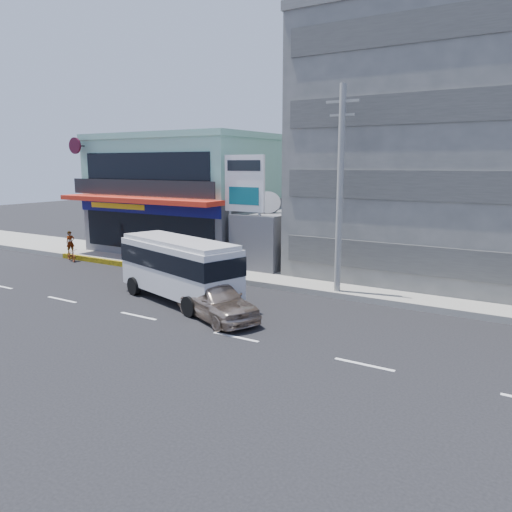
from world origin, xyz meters
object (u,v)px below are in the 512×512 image
at_px(billboard, 245,190).
at_px(sedan, 216,300).
at_px(minibus, 179,264).
at_px(concrete_building, 462,153).
at_px(motorcycle_rider, 71,251).
at_px(utility_pole_near, 340,191).
at_px(shop_building, 193,197).
at_px(satellite_dish, 268,212).

height_order(billboard, sedan, billboard).
bearing_deg(minibus, concrete_building, 50.43).
relative_size(concrete_building, motorcycle_rider, 7.96).
bearing_deg(billboard, utility_pole_near, -15.48).
bearing_deg(shop_building, minibus, -54.50).
height_order(utility_pole_near, sedan, utility_pole_near).
distance_m(shop_building, concrete_building, 18.28).
relative_size(satellite_dish, sedan, 0.32).
distance_m(minibus, sedan, 3.47).
height_order(shop_building, minibus, shop_building).
relative_size(satellite_dish, minibus, 0.20).
height_order(concrete_building, sedan, concrete_building).
relative_size(concrete_building, satellite_dish, 10.67).
bearing_deg(sedan, concrete_building, -3.17).
distance_m(concrete_building, billboard, 12.17).
relative_size(shop_building, billboard, 1.80).
relative_size(concrete_building, sedan, 3.40).
relative_size(shop_building, utility_pole_near, 1.24).
bearing_deg(concrete_building, satellite_dish, -158.20).
bearing_deg(sedan, shop_building, 65.71).
bearing_deg(motorcycle_rider, billboard, 11.99).
distance_m(satellite_dish, sedan, 10.34).
bearing_deg(billboard, shop_building, 147.68).
xyz_separation_m(shop_building, concrete_building, (18.00, 1.05, 3.00)).
bearing_deg(minibus, motorcycle_rider, 163.15).
distance_m(shop_building, motorcycle_rider, 9.28).
xyz_separation_m(concrete_building, billboard, (-10.50, -5.80, -2.07)).
distance_m(concrete_building, minibus, 16.65).
xyz_separation_m(shop_building, motorcycle_rider, (-4.63, -7.32, -3.33)).
bearing_deg(shop_building, utility_pole_near, -25.06).
distance_m(satellite_dish, motorcycle_rider, 13.68).
bearing_deg(satellite_dish, concrete_building, 21.80).
bearing_deg(concrete_building, utility_pole_near, -117.76).
relative_size(billboard, utility_pole_near, 0.69).
xyz_separation_m(billboard, sedan, (3.50, -7.70, -4.13)).
xyz_separation_m(shop_building, utility_pole_near, (14.00, -6.55, 1.15)).
distance_m(billboard, minibus, 7.13).
bearing_deg(satellite_dish, shop_building, 159.79).
distance_m(satellite_dish, billboard, 2.31).
bearing_deg(motorcycle_rider, utility_pole_near, 2.38).
bearing_deg(satellite_dish, utility_pole_near, -30.96).
xyz_separation_m(shop_building, satellite_dish, (8.00, -2.95, -0.42)).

